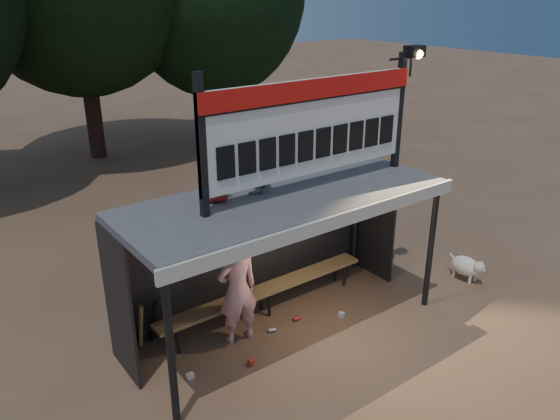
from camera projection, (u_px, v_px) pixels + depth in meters
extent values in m
plane|color=brown|center=(285.00, 327.00, 8.93)|extent=(80.00, 80.00, 0.00)
imported|color=white|center=(238.00, 290.00, 8.31)|extent=(0.69, 0.50, 1.78)
imported|color=gray|center=(253.00, 155.00, 7.97)|extent=(0.70, 0.70, 1.15)
imported|color=#A11E18|center=(216.00, 173.00, 7.66)|extent=(0.47, 0.37, 0.85)
cube|color=#424245|center=(285.00, 199.00, 8.08)|extent=(5.00, 2.00, 0.12)
cube|color=beige|center=(331.00, 223.00, 7.34)|extent=(5.10, 0.06, 0.20)
cylinder|color=black|center=(171.00, 353.00, 6.52)|extent=(0.10, 0.10, 2.20)
cylinder|color=black|center=(431.00, 248.00, 9.18)|extent=(0.10, 0.10, 2.20)
cylinder|color=black|center=(115.00, 291.00, 7.86)|extent=(0.10, 0.10, 2.20)
cylinder|color=black|center=(356.00, 215.00, 10.52)|extent=(0.10, 0.10, 2.20)
cube|color=black|center=(249.00, 246.00, 9.26)|extent=(5.00, 0.04, 2.20)
cube|color=black|center=(119.00, 306.00, 7.51)|extent=(0.04, 1.00, 2.20)
cube|color=black|center=(375.00, 220.00, 10.27)|extent=(0.04, 1.00, 2.20)
cylinder|color=black|center=(248.00, 187.00, 8.87)|extent=(5.00, 0.06, 0.06)
cube|color=black|center=(201.00, 147.00, 6.95)|extent=(0.10, 0.10, 1.90)
cube|color=black|center=(399.00, 111.00, 9.00)|extent=(0.10, 0.10, 1.90)
cube|color=silver|center=(313.00, 127.00, 7.98)|extent=(3.80, 0.08, 1.40)
cube|color=red|center=(316.00, 89.00, 7.73)|extent=(3.80, 0.04, 0.28)
cube|color=black|center=(316.00, 100.00, 7.78)|extent=(3.80, 0.02, 0.03)
cube|color=black|center=(226.00, 163.00, 7.19)|extent=(0.27, 0.03, 0.45)
cube|color=black|center=(247.00, 158.00, 7.38)|extent=(0.27, 0.03, 0.45)
cube|color=black|center=(268.00, 154.00, 7.57)|extent=(0.27, 0.03, 0.45)
cube|color=black|center=(287.00, 150.00, 7.75)|extent=(0.27, 0.03, 0.45)
cube|color=black|center=(306.00, 146.00, 7.94)|extent=(0.27, 0.03, 0.45)
cube|color=black|center=(323.00, 143.00, 8.13)|extent=(0.27, 0.03, 0.45)
cube|color=black|center=(340.00, 139.00, 8.32)|extent=(0.27, 0.03, 0.45)
cube|color=black|center=(356.00, 136.00, 8.51)|extent=(0.27, 0.03, 0.45)
cube|color=black|center=(372.00, 133.00, 8.69)|extent=(0.27, 0.03, 0.45)
cube|color=black|center=(386.00, 129.00, 8.88)|extent=(0.27, 0.03, 0.45)
cylinder|color=black|center=(401.00, 59.00, 8.65)|extent=(0.50, 0.04, 0.04)
cylinder|color=black|center=(411.00, 67.00, 8.85)|extent=(0.04, 0.04, 0.30)
cube|color=black|center=(414.00, 51.00, 8.72)|extent=(0.30, 0.22, 0.18)
sphere|color=#FFD88C|center=(419.00, 54.00, 8.67)|extent=(0.14, 0.14, 0.14)
cube|color=olive|center=(265.00, 290.00, 9.17)|extent=(4.00, 0.35, 0.06)
cylinder|color=black|center=(178.00, 340.00, 8.23)|extent=(0.05, 0.05, 0.45)
cylinder|color=black|center=(171.00, 333.00, 8.41)|extent=(0.05, 0.05, 0.45)
cylinder|color=black|center=(269.00, 304.00, 9.17)|extent=(0.05, 0.05, 0.45)
cylinder|color=black|center=(261.00, 298.00, 9.35)|extent=(0.05, 0.05, 0.45)
cylinder|color=black|center=(344.00, 275.00, 10.11)|extent=(0.05, 0.05, 0.45)
cylinder|color=black|center=(335.00, 270.00, 10.29)|extent=(0.05, 0.05, 0.45)
cylinder|color=black|center=(91.00, 93.00, 17.24)|extent=(0.50, 0.50, 4.18)
cylinder|color=black|center=(217.00, 94.00, 18.84)|extent=(0.50, 0.50, 3.52)
ellipsoid|color=silver|center=(466.00, 266.00, 10.34)|extent=(0.36, 0.58, 0.36)
sphere|color=beige|center=(479.00, 267.00, 10.10)|extent=(0.22, 0.22, 0.22)
cone|color=beige|center=(484.00, 270.00, 10.03)|extent=(0.10, 0.10, 0.10)
cone|color=beige|center=(479.00, 264.00, 10.02)|extent=(0.06, 0.06, 0.07)
cone|color=beige|center=(482.00, 262.00, 10.07)|extent=(0.06, 0.06, 0.07)
cylinder|color=white|center=(470.00, 279.00, 10.23)|extent=(0.05, 0.05, 0.18)
cylinder|color=beige|center=(475.00, 277.00, 10.32)|extent=(0.05, 0.05, 0.18)
cylinder|color=beige|center=(454.00, 272.00, 10.50)|extent=(0.05, 0.05, 0.18)
cylinder|color=beige|center=(459.00, 270.00, 10.59)|extent=(0.05, 0.05, 0.18)
cylinder|color=beige|center=(453.00, 257.00, 10.54)|extent=(0.04, 0.16, 0.14)
cylinder|color=#A37B4C|center=(128.00, 331.00, 8.10)|extent=(0.09, 0.27, 0.84)
cylinder|color=#997847|center=(141.00, 326.00, 8.21)|extent=(0.08, 0.30, 0.83)
cylinder|color=black|center=(153.00, 322.00, 8.33)|extent=(0.08, 0.33, 0.83)
cylinder|color=#A1804B|center=(165.00, 317.00, 8.44)|extent=(0.07, 0.35, 0.82)
cube|color=#B02C1E|center=(251.00, 362.00, 8.04)|extent=(0.07, 0.10, 0.08)
cylinder|color=#ABABB0|center=(272.00, 330.00, 8.80)|extent=(0.14, 0.11, 0.07)
cube|color=beige|center=(190.00, 376.00, 7.75)|extent=(0.10, 0.07, 0.08)
cylinder|color=red|center=(297.00, 319.00, 9.11)|extent=(0.13, 0.08, 0.07)
cube|color=#B3B3B9|center=(341.00, 315.00, 9.21)|extent=(0.11, 0.12, 0.08)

